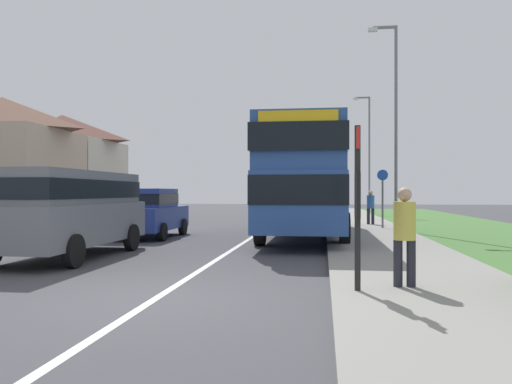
{
  "coord_description": "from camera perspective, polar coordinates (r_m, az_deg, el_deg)",
  "views": [
    {
      "loc": [
        2.49,
        -7.21,
        1.6
      ],
      "look_at": [
        0.75,
        5.98,
        1.6
      ],
      "focal_mm": 35.74,
      "sensor_mm": 36.0,
      "label": 1
    }
  ],
  "objects": [
    {
      "name": "pedestrian_at_stop",
      "position": [
        8.29,
        16.29,
        -4.32
      ],
      "size": [
        0.34,
        0.34,
        1.67
      ],
      "color": "#23232D",
      "rests_on": "ground_plane"
    },
    {
      "name": "street_lamp_far",
      "position": [
        34.92,
        12.41,
        4.83
      ],
      "size": [
        1.14,
        0.2,
        7.97
      ],
      "color": "slate",
      "rests_on": "ground_plane"
    },
    {
      "name": "lane_marking_centre",
      "position": [
        15.49,
        -1.76,
        -5.91
      ],
      "size": [
        0.14,
        60.0,
        0.01
      ],
      "primitive_type": "cube",
      "color": "silver",
      "rests_on": "ground_plane"
    },
    {
      "name": "parked_car_blue",
      "position": [
        18.25,
        -12.01,
        -2.08
      ],
      "size": [
        1.99,
        3.99,
        1.71
      ],
      "color": "navy",
      "rests_on": "ground_plane"
    },
    {
      "name": "bus_stop_sign",
      "position": [
        7.8,
        11.3,
        -0.44
      ],
      "size": [
        0.09,
        0.52,
        2.6
      ],
      "color": "black",
      "rests_on": "ground_plane"
    },
    {
      "name": "pavement_near_side",
      "position": [
        13.41,
        14.91,
        -6.6
      ],
      "size": [
        3.2,
        68.0,
        0.12
      ],
      "primitive_type": "cube",
      "color": "gray",
      "rests_on": "ground_plane"
    },
    {
      "name": "house_terrace_far_side",
      "position": [
        35.84,
        -23.49,
        3.11
      ],
      "size": [
        7.17,
        13.58,
        7.1
      ],
      "color": "#C1A88E",
      "rests_on": "ground_plane"
    },
    {
      "name": "cycle_route_sign",
      "position": [
        21.57,
        13.99,
        -0.46
      ],
      "size": [
        0.44,
        0.08,
        2.52
      ],
      "color": "slate",
      "rests_on": "ground_plane"
    },
    {
      "name": "street_lamp_mid",
      "position": [
        20.99,
        15.14,
        8.31
      ],
      "size": [
        1.14,
        0.2,
        8.16
      ],
      "color": "slate",
      "rests_on": "ground_plane"
    },
    {
      "name": "double_decker_bus",
      "position": [
        18.1,
        5.55,
        1.72
      ],
      "size": [
        2.8,
        10.86,
        3.7
      ],
      "color": "#284C93",
      "rests_on": "ground_plane"
    },
    {
      "name": "pedestrian_walking_away",
      "position": [
        23.93,
        12.71,
        -1.5
      ],
      "size": [
        0.34,
        0.34,
        1.67
      ],
      "color": "#23232D",
      "rests_on": "ground_plane"
    },
    {
      "name": "parked_van_grey",
      "position": [
        13.2,
        -20.19,
        -1.49
      ],
      "size": [
        2.11,
        5.26,
        2.1
      ],
      "color": "slate",
      "rests_on": "ground_plane"
    },
    {
      "name": "ground_plane",
      "position": [
        7.79,
        -11.51,
        -11.85
      ],
      "size": [
        120.0,
        120.0,
        0.0
      ],
      "primitive_type": "plane",
      "color": "#424247"
    }
  ]
}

